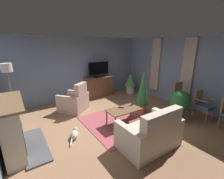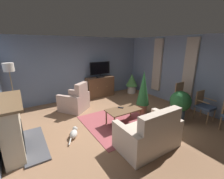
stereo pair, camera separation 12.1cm
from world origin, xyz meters
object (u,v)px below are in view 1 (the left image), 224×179
(coffee_table, at_px, (124,111))
(sofa_floral, at_px, (151,134))
(tv_cabinet, at_px, (99,87))
(television, at_px, (99,69))
(cat, at_px, (75,134))
(armchair_by_fireplace, at_px, (74,102))
(fireplace, at_px, (14,129))
(floor_lamp, at_px, (7,73))
(side_chair_mid_row, at_px, (180,96))
(potted_plant_tall_palm_by_window, at_px, (130,82))
(potted_plant_leafy_by_curtain, at_px, (179,103))
(side_chair_nearest_door, at_px, (202,104))
(tv_remote, at_px, (121,108))
(potted_plant_on_hearth_side, at_px, (143,90))

(coffee_table, relative_size, sofa_floral, 0.74)
(tv_cabinet, bearing_deg, television, -90.00)
(sofa_floral, xyz_separation_m, cat, (-1.34, 1.37, -0.25))
(cat, bearing_deg, armchair_by_fireplace, 69.45)
(fireplace, distance_m, floor_lamp, 2.39)
(cat, relative_size, floor_lamp, 0.32)
(tv_cabinet, distance_m, armchair_by_fireplace, 1.75)
(fireplace, distance_m, coffee_table, 2.81)
(tv_cabinet, bearing_deg, floor_lamp, -177.55)
(sofa_floral, height_order, cat, sofa_floral)
(fireplace, height_order, television, television)
(side_chair_mid_row, height_order, potted_plant_tall_palm_by_window, side_chair_mid_row)
(sofa_floral, bearing_deg, potted_plant_tall_palm_by_window, 56.19)
(floor_lamp, bearing_deg, potted_plant_leafy_by_curtain, -37.44)
(armchair_by_fireplace, distance_m, side_chair_nearest_door, 4.34)
(fireplace, bearing_deg, coffee_table, -6.48)
(tv_cabinet, bearing_deg, potted_plant_tall_palm_by_window, -13.29)
(floor_lamp, bearing_deg, tv_remote, -41.33)
(coffee_table, height_order, armchair_by_fireplace, armchair_by_fireplace)
(television, distance_m, coffee_table, 2.83)
(fireplace, xyz_separation_m, side_chair_mid_row, (5.11, -0.65, -0.03))
(tv_remote, height_order, cat, tv_remote)
(coffee_table, distance_m, sofa_floral, 1.24)
(television, xyz_separation_m, sofa_floral, (-0.78, -3.86, -0.94))
(sofa_floral, bearing_deg, side_chair_mid_row, 19.77)
(potted_plant_leafy_by_curtain, bearing_deg, television, 105.89)
(potted_plant_leafy_by_curtain, bearing_deg, fireplace, 165.89)
(potted_plant_tall_palm_by_window, relative_size, potted_plant_on_hearth_side, 0.65)
(armchair_by_fireplace, height_order, potted_plant_leafy_by_curtain, armchair_by_fireplace)
(coffee_table, distance_m, cat, 1.55)
(television, bearing_deg, potted_plant_on_hearth_side, -80.03)
(side_chair_nearest_door, xyz_separation_m, potted_plant_tall_palm_by_window, (-0.12, 3.43, 0.05))
(armchair_by_fireplace, bearing_deg, floor_lamp, 158.23)
(side_chair_mid_row, bearing_deg, armchair_by_fireplace, 146.43)
(side_chair_nearest_door, height_order, potted_plant_on_hearth_side, potted_plant_on_hearth_side)
(television, relative_size, side_chair_nearest_door, 1.04)
(cat, bearing_deg, side_chair_mid_row, -7.05)
(tv_remote, xyz_separation_m, side_chair_nearest_door, (2.33, -1.25, 0.02))
(coffee_table, height_order, tv_remote, tv_remote)
(floor_lamp, bearing_deg, potted_plant_on_hearth_side, -30.92)
(coffee_table, height_order, potted_plant_on_hearth_side, potted_plant_on_hearth_side)
(coffee_table, bearing_deg, cat, 174.80)
(potted_plant_on_hearth_side, bearing_deg, side_chair_mid_row, -25.24)
(potted_plant_leafy_by_curtain, distance_m, cat, 3.27)
(potted_plant_on_hearth_side, height_order, floor_lamp, floor_lamp)
(potted_plant_on_hearth_side, relative_size, floor_lamp, 0.85)
(potted_plant_on_hearth_side, bearing_deg, television, 99.97)
(sofa_floral, xyz_separation_m, armchair_by_fireplace, (-0.72, 3.02, -0.01))
(sofa_floral, distance_m, potted_plant_on_hearth_side, 1.98)
(potted_plant_on_hearth_side, bearing_deg, potted_plant_leafy_by_curtain, -62.19)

